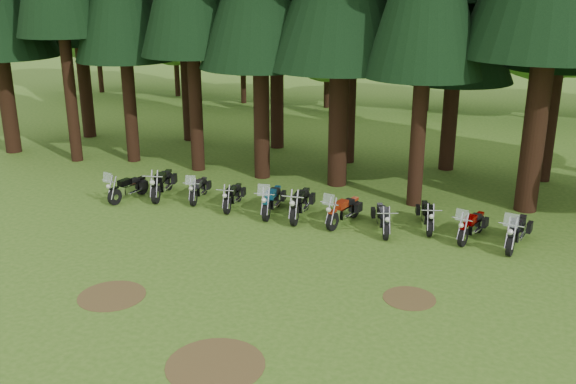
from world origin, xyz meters
name	(u,v)px	position (x,y,z in m)	size (l,w,h in m)	color
ground	(245,281)	(0.00, 0.00, 0.00)	(120.00, 120.00, 0.00)	#386019
decid_0	(97,10)	(-22.10, 25.26, 5.90)	(8.00, 7.78, 10.00)	black
decid_1	(176,12)	(-15.99, 25.76, 5.83)	(7.91, 7.69, 9.88)	black
decid_2	(245,28)	(-10.43, 24.78, 4.95)	(6.72, 6.53, 8.40)	black
decid_3	(331,37)	(-4.71, 25.13, 4.51)	(6.12, 5.95, 7.65)	black
decid_4	(434,41)	(1.58, 26.32, 4.37)	(5.93, 5.76, 7.41)	black
decid_5	(555,12)	(8.29, 25.71, 6.23)	(8.45, 8.21, 10.56)	black
dirt_patch_0	(112,296)	(-3.00, -2.00, 0.01)	(1.80, 1.80, 0.01)	#4C3D1E
dirt_patch_1	(409,298)	(4.50, 0.50, 0.01)	(1.40, 1.40, 0.01)	#4C3D1E
dirt_patch_2	(215,365)	(1.00, -4.00, 0.01)	(2.20, 2.20, 0.01)	#4C3D1E
motorcycle_0	(128,188)	(-6.94, 4.96, 0.44)	(0.68, 2.10, 1.32)	black
motorcycle_1	(162,184)	(-5.90, 5.73, 0.49)	(0.68, 2.35, 0.97)	black
motorcycle_2	(199,189)	(-4.38, 5.81, 0.42)	(0.58, 2.00, 1.26)	black
motorcycle_3	(233,197)	(-2.81, 5.47, 0.42)	(0.38, 2.00, 0.81)	black
motorcycle_4	(272,201)	(-1.22, 5.33, 0.48)	(0.54, 2.28, 1.43)	black
motorcycle_5	(300,204)	(-0.14, 5.32, 0.48)	(0.39, 2.34, 0.95)	black
motorcycle_6	(343,211)	(1.46, 5.19, 0.46)	(0.82, 2.16, 1.37)	black
motorcycle_7	(383,219)	(2.86, 4.96, 0.43)	(0.81, 2.00, 0.84)	black
motorcycle_8	(427,216)	(4.22, 5.74, 0.42)	(0.65, 2.00, 0.83)	black
motorcycle_9	(471,227)	(5.70, 5.24, 0.44)	(0.84, 2.06, 1.31)	black
motorcycle_10	(516,232)	(7.08, 5.06, 0.49)	(0.73, 2.31, 1.45)	black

